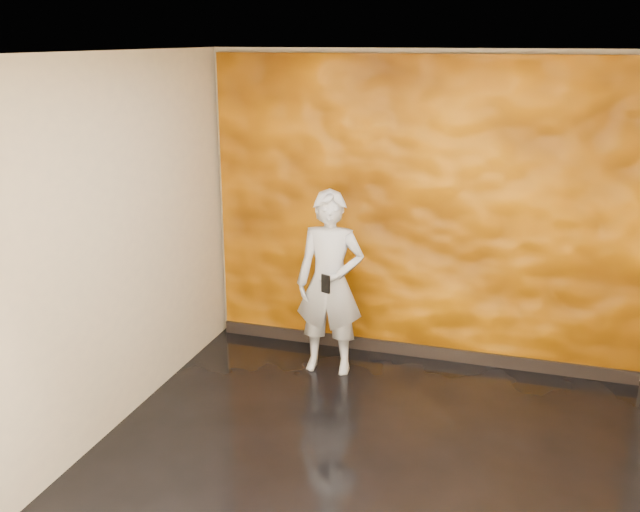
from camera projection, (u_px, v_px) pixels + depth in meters
The scene contains 5 objects.
room at pixel (372, 279), 4.57m from camera, with size 4.02×4.02×2.81m.
feature_wall at pixel (423, 213), 6.37m from camera, with size 3.90×0.06×2.75m, color orange.
baseboard at pixel (416, 350), 6.72m from camera, with size 3.90×0.04×0.12m, color black.
man at pixel (330, 283), 6.24m from camera, with size 0.60×0.39×1.65m, color #A4ABB5.
phone at pixel (326, 284), 5.96m from camera, with size 0.09×0.02×0.16m, color black.
Camera 1 is at (0.97, -4.23, 2.89)m, focal length 40.00 mm.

